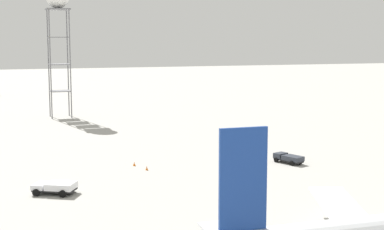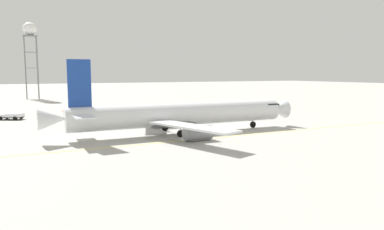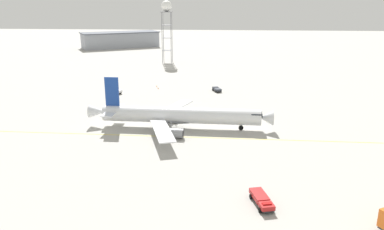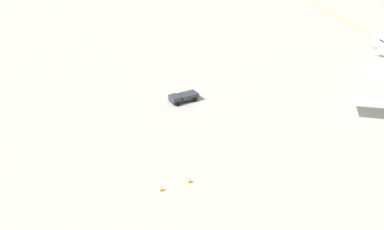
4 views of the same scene
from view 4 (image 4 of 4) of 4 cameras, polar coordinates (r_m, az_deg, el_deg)
The scene contains 3 objects.
baggage_truck_truck at distance 62.60m, azimuth -1.14°, elevation 2.38°, with size 3.17×4.52×1.22m.
safety_cone_near at distance 45.91m, azimuth -0.33°, elevation -8.61°, with size 0.36×0.36×0.55m.
safety_cone_mid at distance 44.89m, azimuth -4.07°, elevation -9.65°, with size 0.36×0.36×0.55m.
Camera 4 is at (-49.32, 44.76, 27.41)m, focal length 40.42 mm.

